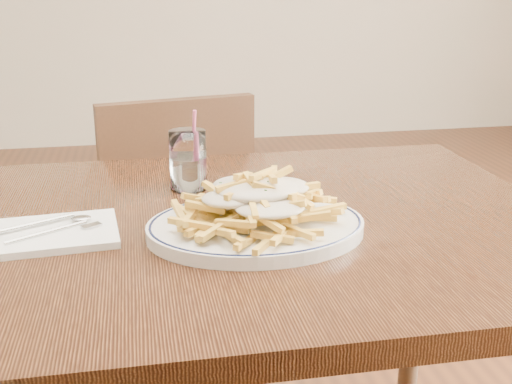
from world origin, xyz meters
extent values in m
cube|color=black|center=(0.00, 0.00, 0.73)|extent=(1.20, 0.80, 0.04)
cylinder|color=black|center=(0.55, 0.35, 0.35)|extent=(0.05, 0.05, 0.71)
cube|color=black|center=(-0.05, 0.73, 0.40)|extent=(0.46, 0.46, 0.04)
cube|color=black|center=(-0.01, 0.56, 0.64)|extent=(0.39, 0.12, 0.43)
cylinder|color=black|center=(0.08, 0.93, 0.19)|extent=(0.03, 0.03, 0.38)
cylinder|color=black|center=(-0.25, 0.86, 0.19)|extent=(0.03, 0.03, 0.38)
cylinder|color=black|center=(0.15, 0.60, 0.19)|extent=(0.03, 0.03, 0.38)
cylinder|color=black|center=(-0.18, 0.53, 0.19)|extent=(0.03, 0.03, 0.38)
torus|color=black|center=(0.06, -0.07, 0.77)|extent=(0.33, 0.33, 0.01)
ellipsoid|color=silver|center=(0.06, -0.07, 0.83)|extent=(0.23, 0.21, 0.03)
cube|color=white|center=(-0.26, -0.03, 0.76)|extent=(0.24, 0.17, 0.01)
cylinder|color=white|center=(-0.02, 0.17, 0.81)|extent=(0.07, 0.07, 0.11)
cylinder|color=white|center=(-0.02, 0.17, 0.78)|extent=(0.06, 0.06, 0.06)
cylinder|color=#DB5386|center=(-0.01, 0.18, 0.83)|extent=(0.01, 0.04, 0.15)
camera|label=1|loc=(-0.11, -0.99, 1.14)|focal=45.00mm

